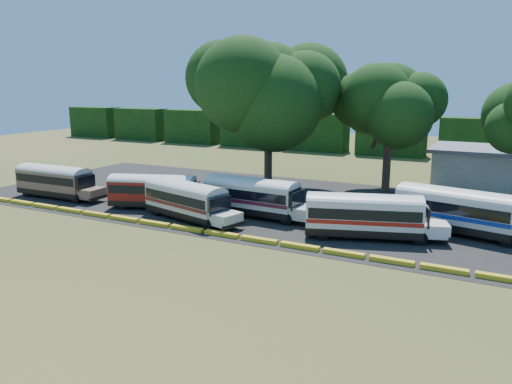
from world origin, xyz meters
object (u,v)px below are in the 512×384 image
at_px(tree_west, 269,87).
at_px(bus_red, 155,189).
at_px(bus_beige, 56,179).
at_px(bus_white_red, 367,214).
at_px(bus_cream_west, 187,198).

bearing_deg(tree_west, bus_red, -114.51).
distance_m(bus_red, tree_west, 15.38).
bearing_deg(bus_beige, bus_white_red, 0.59).
distance_m(bus_red, bus_cream_west, 4.92).
relative_size(bus_red, bus_cream_west, 0.97).
distance_m(bus_red, bus_white_red, 18.61).
height_order(bus_white_red, tree_west, tree_west).
xyz_separation_m(bus_red, bus_cream_west, (4.60, -1.76, 0.03)).
height_order(bus_beige, bus_cream_west, bus_beige).
relative_size(bus_beige, tree_west, 0.64).
xyz_separation_m(bus_beige, tree_west, (16.26, 12.60, 8.54)).
height_order(bus_beige, tree_west, tree_west).
xyz_separation_m(bus_red, bus_white_red, (18.61, -0.14, 0.10)).
bearing_deg(bus_white_red, bus_cream_west, 169.03).
relative_size(bus_beige, bus_red, 1.02).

